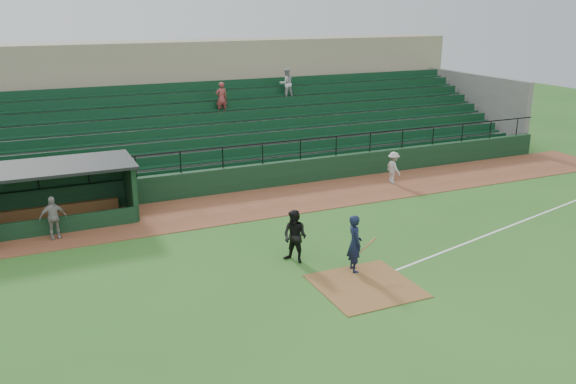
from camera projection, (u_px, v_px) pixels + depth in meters
name	position (u px, v px, depth m)	size (l,w,h in m)	color
ground	(350.00, 274.00, 19.60)	(90.00, 90.00, 0.00)	#295C1D
warning_track	(261.00, 203.00, 26.56)	(40.00, 4.00, 0.03)	brown
home_plate_dirt	(366.00, 286.00, 18.73)	(3.00, 3.00, 0.03)	brown
foul_line	(509.00, 227.00, 23.77)	(18.00, 0.09, 0.01)	white
stadium_structure	(204.00, 121.00, 33.23)	(38.00, 13.08, 6.40)	black
dugout	(19.00, 192.00, 23.72)	(8.90, 3.20, 2.42)	black
batter_at_plate	(355.00, 244.00, 19.51)	(1.09, 0.79, 1.97)	black
umpire	(295.00, 237.00, 20.25)	(0.90, 0.70, 1.86)	black
runner	(394.00, 168.00, 29.26)	(1.03, 0.59, 1.59)	#ACA5A0
dugout_player_a	(53.00, 218.00, 22.28)	(0.97, 0.40, 1.66)	gray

